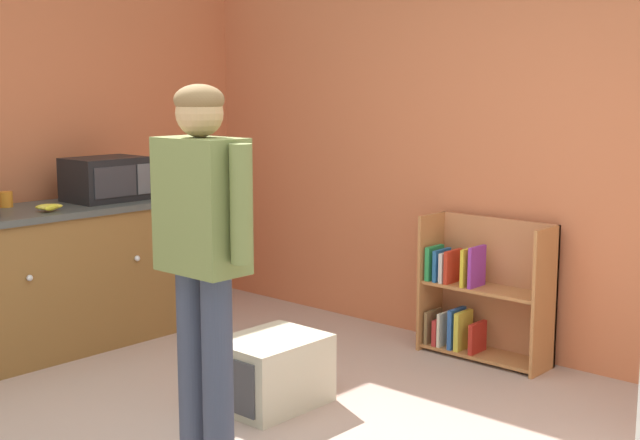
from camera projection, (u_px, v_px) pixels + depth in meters
name	position (u px, v px, depth m)	size (l,w,h in m)	color
back_wall	(523.00, 135.00, 5.04)	(5.20, 0.06, 2.70)	#CC6D45
left_side_wall	(55.00, 129.00, 5.67)	(0.06, 2.99, 2.70)	#C96841
kitchen_counter	(3.00, 288.00, 5.05)	(0.65, 2.25, 0.90)	brown
bookshelf	(480.00, 297.00, 5.16)	(0.80, 0.28, 0.85)	#B87441
standing_person	(202.00, 246.00, 3.49)	(0.57, 0.22, 1.65)	#353B4E
pet_carrier	(271.00, 371.00, 4.39)	(0.42, 0.55, 0.36)	beige
microwave	(105.00, 179.00, 5.50)	(0.37, 0.48, 0.28)	black
banana_bunch	(51.00, 207.00, 5.03)	(0.15, 0.16, 0.04)	yellow
orange_cup	(6.00, 199.00, 5.21)	(0.08, 0.08, 0.10)	orange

